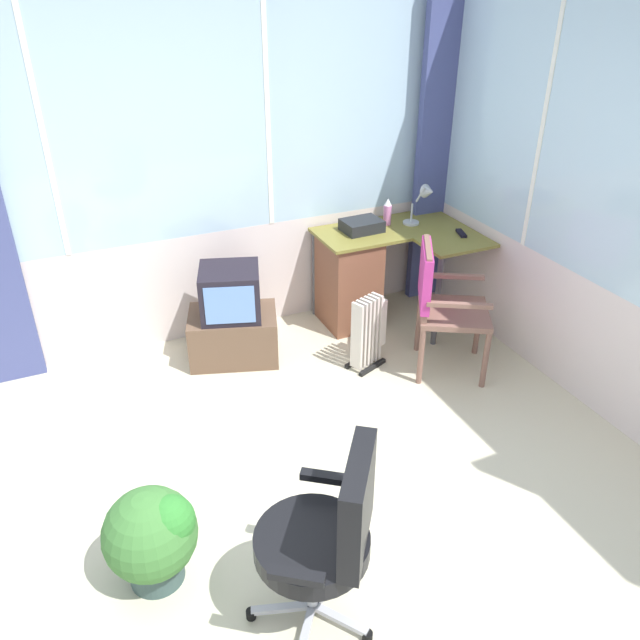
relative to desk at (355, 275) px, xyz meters
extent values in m
cube|color=beige|center=(-1.32, -1.96, -0.44)|extent=(5.47, 5.52, 0.06)
cube|color=silver|center=(-1.32, 0.33, 0.01)|extent=(4.47, 0.06, 0.84)
cube|color=silver|center=(-1.32, 0.33, 1.24)|extent=(4.38, 0.06, 1.63)
cube|color=white|center=(-2.07, 0.33, 1.24)|extent=(0.04, 0.07, 1.63)
cube|color=white|center=(-0.58, 0.33, 1.24)|extent=(0.04, 0.07, 1.63)
cube|color=silver|center=(0.94, -1.96, 0.01)|extent=(0.06, 4.52, 0.84)
cube|color=white|center=(0.94, -0.83, 1.24)|extent=(0.07, 0.04, 1.63)
cube|color=#444C83|center=(0.81, 0.20, 0.86)|extent=(0.35, 0.07, 2.55)
cube|color=olive|center=(0.30, 0.02, 0.34)|extent=(1.18, 0.53, 0.02)
cube|color=olive|center=(0.63, -0.43, 0.34)|extent=(0.53, 0.37, 0.02)
cube|color=brown|center=(-0.06, 0.02, -0.05)|extent=(0.40, 0.49, 0.73)
cylinder|color=#4C4C51|center=(0.41, -0.58, -0.04)|extent=(0.04, 0.04, 0.74)
cylinder|color=#4C4C51|center=(-0.24, 0.24, -0.04)|extent=(0.04, 0.04, 0.74)
cylinder|color=#B2B7BC|center=(0.51, 0.02, 0.36)|extent=(0.13, 0.13, 0.02)
cylinder|color=#B2B7BC|center=(0.51, 0.02, 0.45)|extent=(0.02, 0.02, 0.15)
cylinder|color=#B2B7BC|center=(0.56, -0.01, 0.60)|extent=(0.04, 0.09, 0.14)
cone|color=#B2B7BC|center=(0.61, -0.05, 0.63)|extent=(0.13, 0.12, 0.12)
cube|color=black|center=(0.74, -0.34, 0.36)|extent=(0.09, 0.16, 0.02)
cylinder|color=pink|center=(0.32, 0.09, 0.43)|extent=(0.06, 0.06, 0.16)
cone|color=white|center=(0.32, 0.09, 0.54)|extent=(0.06, 0.06, 0.06)
cube|color=black|center=(0.07, 0.05, 0.40)|extent=(0.31, 0.24, 0.09)
cylinder|color=brown|center=(0.40, -1.21, -0.20)|extent=(0.04, 0.04, 0.44)
cylinder|color=brown|center=(0.62, -0.82, -0.20)|extent=(0.04, 0.04, 0.44)
cylinder|color=brown|center=(0.02, -0.99, -0.20)|extent=(0.04, 0.04, 0.44)
cylinder|color=brown|center=(0.24, -0.61, -0.20)|extent=(0.04, 0.04, 0.44)
cube|color=brown|center=(0.32, -0.91, 0.04)|extent=(0.65, 0.65, 0.04)
cube|color=brown|center=(0.13, -0.80, 0.30)|extent=(0.25, 0.39, 0.48)
cube|color=#B83382|center=(0.13, -0.80, 0.32)|extent=(0.28, 0.43, 0.40)
cube|color=brown|center=(0.21, -1.10, 0.22)|extent=(0.40, 0.25, 0.03)
cube|color=brown|center=(0.43, -0.72, 0.22)|extent=(0.40, 0.25, 0.03)
cube|color=#B7B7BF|center=(-1.47, -2.46, -0.37)|extent=(0.19, 0.25, 0.02)
cube|color=#B7B7BF|center=(-1.31, -2.46, -0.37)|extent=(0.20, 0.25, 0.02)
cylinder|color=black|center=(-1.23, -2.58, -0.39)|extent=(0.05, 0.05, 0.05)
cube|color=#B7B7BF|center=(-1.26, -2.31, -0.37)|extent=(0.28, 0.12, 0.02)
cylinder|color=black|center=(-1.13, -2.26, -0.39)|extent=(0.05, 0.05, 0.05)
cube|color=#B7B7BF|center=(-1.39, -2.21, -0.37)|extent=(0.04, 0.28, 0.02)
cylinder|color=black|center=(-1.39, -2.07, -0.39)|extent=(0.05, 0.05, 0.05)
cube|color=#B7B7BF|center=(-1.53, -2.31, -0.37)|extent=(0.28, 0.12, 0.02)
cylinder|color=black|center=(-1.66, -2.27, -0.39)|extent=(0.05, 0.05, 0.05)
cylinder|color=#B7B7BF|center=(-1.39, -2.35, -0.18)|extent=(0.05, 0.05, 0.35)
cylinder|color=black|center=(-1.39, -2.35, 0.03)|extent=(0.50, 0.50, 0.09)
cube|color=black|center=(-1.24, -2.46, 0.30)|extent=(0.32, 0.40, 0.45)
cube|color=black|center=(-1.23, -2.13, 0.16)|extent=(0.21, 0.17, 0.04)
cube|color=black|center=(-1.55, -2.57, 0.16)|extent=(0.21, 0.17, 0.04)
cube|color=brown|center=(-1.07, -0.13, -0.23)|extent=(0.74, 0.62, 0.37)
cube|color=black|center=(-1.07, -0.13, 0.13)|extent=(0.52, 0.51, 0.36)
cube|color=#648DD2|center=(-1.13, -0.32, 0.13)|extent=(0.33, 0.11, 0.28)
cube|color=silver|center=(-0.32, -0.68, -0.12)|extent=(0.06, 0.10, 0.52)
cube|color=silver|center=(-0.28, -0.66, -0.12)|extent=(0.06, 0.10, 0.52)
cube|color=silver|center=(-0.24, -0.65, -0.12)|extent=(0.06, 0.10, 0.52)
cube|color=silver|center=(-0.21, -0.63, -0.12)|extent=(0.06, 0.10, 0.52)
cube|color=silver|center=(-0.17, -0.62, -0.12)|extent=(0.06, 0.10, 0.52)
cube|color=silver|center=(-0.13, -0.60, -0.12)|extent=(0.06, 0.10, 0.52)
cube|color=black|center=(-0.20, -0.71, -0.40)|extent=(0.26, 0.13, 0.03)
cube|color=black|center=(-0.25, -0.57, -0.40)|extent=(0.26, 0.13, 0.03)
cube|color=silver|center=(-0.09, -0.59, -0.10)|extent=(0.08, 0.10, 0.37)
cylinder|color=#374E4C|center=(-2.00, -1.87, -0.35)|extent=(0.26, 0.26, 0.13)
sphere|color=#3F7836|center=(-2.00, -1.87, -0.12)|extent=(0.44, 0.44, 0.44)
sphere|color=#338130|center=(-1.91, -1.92, -0.03)|extent=(0.24, 0.24, 0.24)
camera|label=1|loc=(-2.12, -4.07, 2.19)|focal=35.52mm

